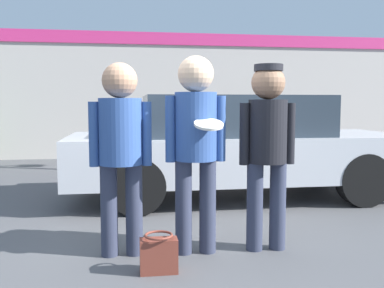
% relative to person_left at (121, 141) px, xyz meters
% --- Properties ---
extents(ground_plane, '(56.00, 56.00, 0.00)m').
position_rel_person_left_xyz_m(ground_plane, '(0.50, 0.02, -1.02)').
color(ground_plane, '#4C4C4F').
extents(storefront_building, '(24.00, 0.22, 3.13)m').
position_rel_person_left_xyz_m(storefront_building, '(0.50, 7.15, 0.57)').
color(storefront_building, beige).
rests_on(storefront_building, ground).
extents(person_left, '(0.54, 0.37, 1.70)m').
position_rel_person_left_xyz_m(person_left, '(0.00, 0.00, 0.00)').
color(person_left, '#2D3347').
rests_on(person_left, ground).
extents(person_middle_with_frisbee, '(0.54, 0.57, 1.77)m').
position_rel_person_left_xyz_m(person_middle_with_frisbee, '(0.66, -0.04, 0.05)').
color(person_middle_with_frisbee, '#2D3347').
rests_on(person_middle_with_frisbee, ground).
extents(person_right, '(0.52, 0.35, 1.70)m').
position_rel_person_left_xyz_m(person_right, '(1.32, -0.05, 0.00)').
color(person_right, '#2D3347').
rests_on(person_right, ground).
extents(parked_car_near, '(4.78, 1.89, 1.47)m').
position_rel_person_left_xyz_m(parked_car_near, '(1.62, 2.21, -0.27)').
color(parked_car_near, '#B7BABF').
rests_on(parked_car_near, ground).
extents(handbag, '(0.30, 0.23, 0.32)m').
position_rel_person_left_xyz_m(handbag, '(0.29, -0.46, -0.87)').
color(handbag, brown).
rests_on(handbag, ground).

